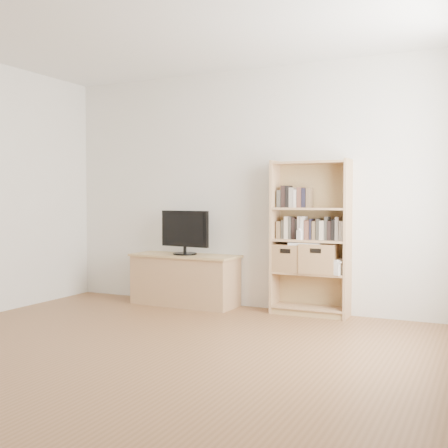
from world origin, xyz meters
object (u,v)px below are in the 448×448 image
Objects in this scene: television at (185,233)px; basket_left at (290,258)px; baby_monitor at (299,235)px; basket_right at (319,258)px; tv_stand at (185,281)px; laptop at (306,244)px; bookshelf at (310,238)px.

television is 1.83× the size of basket_left.
baby_monitor is 0.27× the size of basket_right.
baby_monitor reaches higher than basket_right.
laptop reaches higher than tv_stand.
bookshelf is at bearing 27.79° from laptop.
bookshelf is 1.43m from television.
baby_monitor is 0.28m from basket_left.
television reaches higher than tv_stand.
television is 1.73× the size of basket_right.
tv_stand is 0.54m from television.
tv_stand is 12.35× the size of baby_monitor.
baby_monitor reaches higher than tv_stand.
television is 1.54m from basket_right.
baby_monitor is at bearing 1.30° from tv_stand.
basket_left is at bearing 159.53° from baby_monitor.
television is at bearing -176.84° from bookshelf.
laptop reaches higher than basket_right.
tv_stand is at bearing -179.00° from basket_right.
basket_right is at bearing -2.60° from bookshelf.
baby_monitor is 0.31m from basket_right.
television is 1.39m from laptop.
basket_right reaches higher than tv_stand.
basket_left is (1.21, 0.08, -0.23)m from television.
basket_right is (0.10, -0.00, -0.20)m from bookshelf.
bookshelf reaches higher than tv_stand.
basket_right is at bearing 11.29° from television.
baby_monitor reaches higher than basket_left.
baby_monitor is at bearing -131.23° from laptop.
laptop reaches higher than basket_left.
television is 6.50× the size of baby_monitor.
bookshelf is at bearing 175.60° from basket_right.
television is at bearing 178.93° from laptop.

